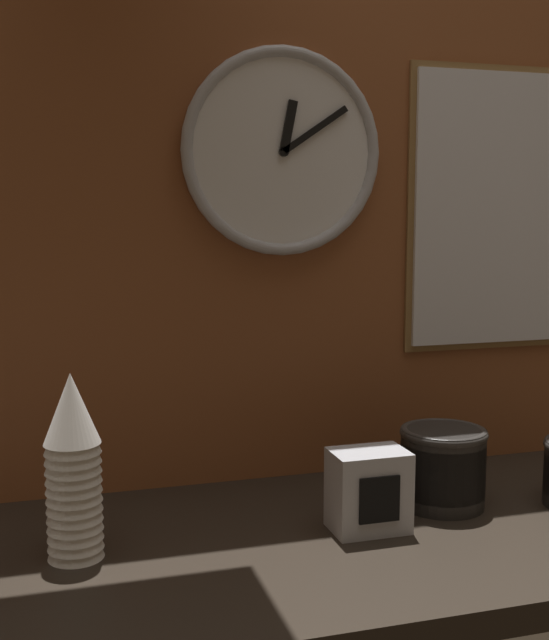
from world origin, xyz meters
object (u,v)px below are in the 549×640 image
napkin_dispenser (369,490)px  cup_stack_center_left (73,466)px  bowl_stack_right (443,465)px  wall_clock (282,152)px  menu_board (517,210)px

napkin_dispenser → cup_stack_center_left: bearing=176.7°
cup_stack_center_left → napkin_dispenser: 0.42m
napkin_dispenser → bowl_stack_right: bearing=21.0°
bowl_stack_right → napkin_dispenser: size_ratio=1.16×
bowl_stack_right → wall_clock: bearing=137.3°
wall_clock → napkin_dispenser: (0.06, -0.25, -0.50)m
wall_clock → menu_board: bearing=1.1°
cup_stack_center_left → wall_clock: wall_clock is taller
bowl_stack_right → cup_stack_center_left: bearing=-176.5°
bowl_stack_right → menu_board: 0.51m
bowl_stack_right → menu_board: menu_board is taller
menu_board → napkin_dispenser: (-0.40, -0.26, -0.41)m
bowl_stack_right → menu_board: bearing=39.1°
cup_stack_center_left → wall_clock: (0.36, 0.23, 0.44)m
wall_clock → napkin_dispenser: wall_clock is taller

